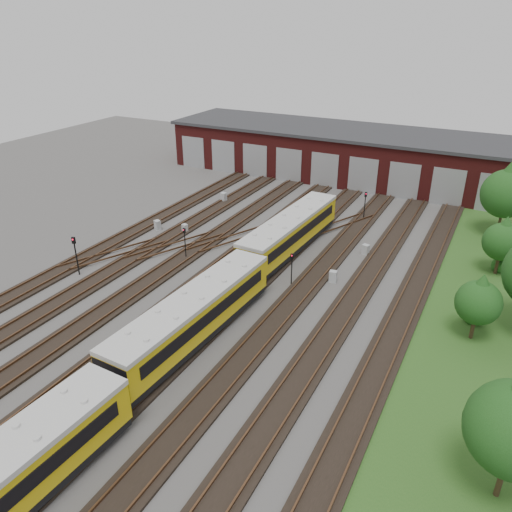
% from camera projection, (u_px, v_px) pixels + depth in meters
% --- Properties ---
extents(ground, '(120.00, 120.00, 0.00)m').
position_uv_depth(ground, '(186.00, 320.00, 36.55)').
color(ground, '#454340').
rests_on(ground, ground).
extents(track_network, '(30.40, 70.00, 0.33)m').
position_uv_depth(track_network, '(189.00, 314.00, 37.04)').
color(track_network, black).
rests_on(track_network, ground).
extents(maintenance_shed, '(51.00, 12.50, 6.35)m').
position_uv_depth(maintenance_shed, '(354.00, 154.00, 67.05)').
color(maintenance_shed, '#551615').
rests_on(maintenance_shed, ground).
extents(grass_verge, '(8.00, 55.00, 0.05)m').
position_uv_depth(grass_verge, '(478.00, 318.00, 36.66)').
color(grass_verge, '#21501A').
rests_on(grass_verge, ground).
extents(metro_train, '(3.48, 47.39, 3.16)m').
position_uv_depth(metro_train, '(194.00, 316.00, 33.45)').
color(metro_train, black).
rests_on(metro_train, ground).
extents(signal_mast_0, '(0.32, 0.30, 3.51)m').
position_uv_depth(signal_mast_0, '(75.00, 251.00, 41.89)').
color(signal_mast_0, black).
rests_on(signal_mast_0, ground).
extents(signal_mast_1, '(0.25, 0.24, 2.97)m').
position_uv_depth(signal_mast_1, '(185.00, 239.00, 44.92)').
color(signal_mast_1, black).
rests_on(signal_mast_1, ground).
extents(signal_mast_2, '(0.30, 0.29, 3.07)m').
position_uv_depth(signal_mast_2, '(365.00, 202.00, 53.58)').
color(signal_mast_2, black).
rests_on(signal_mast_2, ground).
extents(signal_mast_3, '(0.23, 0.22, 2.77)m').
position_uv_depth(signal_mast_3, '(292.00, 265.00, 40.63)').
color(signal_mast_3, black).
rests_on(signal_mast_3, ground).
extents(relay_cabinet_0, '(0.77, 0.72, 1.03)m').
position_uv_depth(relay_cabinet_0, '(158.00, 225.00, 51.51)').
color(relay_cabinet_0, '#AEB2B4').
rests_on(relay_cabinet_0, ground).
extents(relay_cabinet_1, '(0.78, 0.70, 1.11)m').
position_uv_depth(relay_cabinet_1, '(224.00, 197.00, 59.21)').
color(relay_cabinet_1, '#AEB2B4').
rests_on(relay_cabinet_1, ground).
extents(relay_cabinet_2, '(0.66, 0.60, 0.90)m').
position_uv_depth(relay_cabinet_2, '(185.00, 228.00, 50.90)').
color(relay_cabinet_2, '#AEB2B4').
rests_on(relay_cabinet_2, ground).
extents(relay_cabinet_3, '(0.69, 0.62, 0.98)m').
position_uv_depth(relay_cabinet_3, '(366.00, 250.00, 46.25)').
color(relay_cabinet_3, '#AEB2B4').
rests_on(relay_cabinet_3, ground).
extents(relay_cabinet_4, '(0.67, 0.58, 1.00)m').
position_uv_depth(relay_cabinet_4, '(333.00, 276.00, 41.49)').
color(relay_cabinet_4, '#AEB2B4').
rests_on(relay_cabinet_4, ground).
extents(tree_0, '(4.74, 4.74, 7.85)m').
position_uv_depth(tree_0, '(507.00, 188.00, 48.07)').
color(tree_0, '#372A19').
rests_on(tree_0, ground).
extents(tree_1, '(3.22, 3.22, 5.33)m').
position_uv_depth(tree_1, '(503.00, 237.00, 41.50)').
color(tree_1, '#372A19').
rests_on(tree_1, ground).
extents(tree_3, '(3.04, 3.04, 5.04)m').
position_uv_depth(tree_3, '(479.00, 298.00, 33.07)').
color(tree_3, '#372A19').
rests_on(tree_3, ground).
extents(bush_0, '(1.30, 1.30, 1.30)m').
position_uv_depth(bush_0, '(474.00, 315.00, 35.95)').
color(bush_0, '#184012').
rests_on(bush_0, ground).
extents(bush_1, '(1.38, 1.38, 1.38)m').
position_uv_depth(bush_1, '(505.00, 241.00, 47.46)').
color(bush_1, '#184012').
rests_on(bush_1, ground).
extents(bush_2, '(1.51, 1.51, 1.51)m').
position_uv_depth(bush_2, '(501.00, 263.00, 43.12)').
color(bush_2, '#184012').
rests_on(bush_2, ground).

